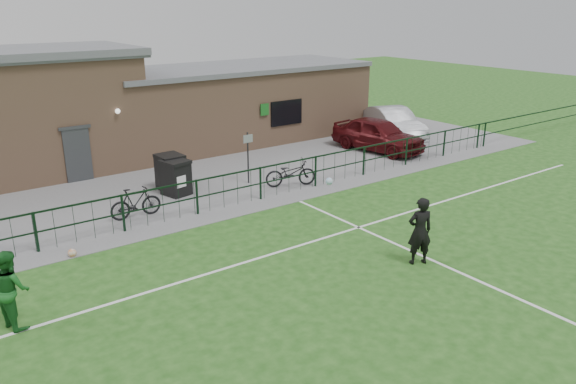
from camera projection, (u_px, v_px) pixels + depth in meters
ground at (413, 298)px, 13.32m from camera, size 90.00×90.00×0.00m
paving_strip at (169, 169)px, 23.61m from camera, size 34.00×13.00×0.02m
pitch_line_touch at (240, 207)px, 19.27m from camera, size 28.00×0.10×0.01m
pitch_line_mid at (308, 243)px, 16.37m from camera, size 28.00×0.10×0.01m
pitch_line_perp at (465, 275)px, 14.44m from camera, size 0.10×16.00×0.01m
perimeter_fence at (236, 189)px, 19.23m from camera, size 28.00×0.10×1.20m
wheelie_bin_left at (176, 179)px, 20.26m from camera, size 0.98×1.06×1.20m
wheelie_bin_right at (170, 173)px, 20.80m from camera, size 0.87×0.98×1.25m
sign_post at (248, 158)px, 21.43m from camera, size 0.08×0.08×2.00m
car_maroon at (378, 134)px, 26.26m from camera, size 2.44×4.77×1.55m
car_silver at (393, 123)px, 28.74m from camera, size 3.10×4.96×1.54m
bicycle_d at (136, 203)px, 18.11m from camera, size 1.70×0.54×1.01m
bicycle_e at (291, 173)px, 21.23m from camera, size 2.05×1.34×1.02m
goalkeeper_kick at (418, 230)px, 14.85m from camera, size 1.07×3.52×1.87m
outfield_player at (11, 289)px, 11.94m from camera, size 0.86×1.00×1.75m
ball_ground at (72, 253)px, 15.45m from camera, size 0.23×0.23×0.23m
clubhouse at (117, 109)px, 24.70m from camera, size 24.25×5.40×4.96m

